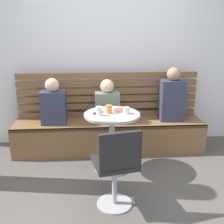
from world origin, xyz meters
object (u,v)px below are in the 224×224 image
object	(u,v)px
person_child_middle	(107,103)
person_adult	(172,97)
booth_bench	(109,136)
cup_glass_short	(126,110)
plate_small	(121,110)
cafe_table	(112,131)
cup_tumbler_orange	(109,109)
cup_water_clear	(99,111)
white_chair	(116,166)
phone_on_table	(98,113)
person_child_left	(53,104)

from	to	relation	value
person_child_middle	person_adult	bearing A→B (deg)	0.55
booth_bench	cup_glass_short	size ratio (longest dim) A/B	33.75
cup_glass_short	plate_small	distance (m)	0.14
booth_bench	cafe_table	size ratio (longest dim) A/B	3.65
person_child_middle	cup_tumbler_orange	world-z (taller)	person_child_middle
person_child_middle	cup_water_clear	bearing A→B (deg)	-102.02
person_child_middle	cup_water_clear	distance (m)	0.66
cup_glass_short	white_chair	bearing A→B (deg)	-103.53
person_adult	cup_tumbler_orange	size ratio (longest dim) A/B	7.64
white_chair	person_child_middle	distance (m)	1.41
booth_bench	cup_tumbler_orange	xyz separation A→B (m)	(-0.04, -0.55, 0.57)
cup_water_clear	phone_on_table	world-z (taller)	cup_water_clear
cafe_table	plate_small	distance (m)	0.28
white_chair	cup_glass_short	bearing A→B (deg)	76.47
person_adult	cup_tumbler_orange	world-z (taller)	person_adult
white_chair	cup_water_clear	size ratio (longest dim) A/B	7.73
cup_glass_short	phone_on_table	bearing A→B (deg)	171.77
person_child_middle	plate_small	world-z (taller)	person_child_middle
cup_water_clear	phone_on_table	size ratio (longest dim) A/B	0.79
cup_tumbler_orange	cup_water_clear	distance (m)	0.15
phone_on_table	booth_bench	bearing A→B (deg)	-76.10
booth_bench	cup_tumbler_orange	world-z (taller)	cup_tumbler_orange
cafe_table	cup_glass_short	size ratio (longest dim) A/B	9.25
cup_tumbler_orange	phone_on_table	bearing A→B (deg)	175.83
booth_bench	cup_glass_short	world-z (taller)	cup_glass_short
cafe_table	person_adult	distance (m)	1.11
phone_on_table	white_chair	bearing A→B (deg)	131.60
person_adult	cup_water_clear	bearing A→B (deg)	-148.62
cup_glass_short	person_adult	bearing A→B (deg)	39.38
plate_small	cafe_table	bearing A→B (deg)	-136.39
person_child_left	phone_on_table	xyz separation A→B (m)	(0.60, -0.53, 0.02)
cafe_table	booth_bench	bearing A→B (deg)	89.47
person_adult	white_chair	bearing A→B (deg)	-123.56
booth_bench	cup_water_clear	distance (m)	0.87
booth_bench	plate_small	xyz separation A→B (m)	(0.11, -0.46, 0.52)
person_child_left	cup_water_clear	world-z (taller)	person_child_left
person_child_left	plate_small	distance (m)	1.00
cup_water_clear	phone_on_table	distance (m)	0.11
booth_bench	person_child_left	world-z (taller)	person_child_left
cup_glass_short	cup_water_clear	size ratio (longest dim) A/B	0.73
cafe_table	white_chair	distance (m)	0.81
white_chair	cup_glass_short	xyz separation A→B (m)	(0.19, 0.79, 0.32)
cafe_table	plate_small	world-z (taller)	plate_small
person_child_middle	white_chair	bearing A→B (deg)	-89.87
person_adult	cup_glass_short	world-z (taller)	person_adult
person_child_middle	plate_small	distance (m)	0.49
person_child_middle	cafe_table	bearing A→B (deg)	-87.69
plate_small	phone_on_table	distance (m)	0.30
cup_water_clear	booth_bench	bearing A→B (deg)	75.34
white_chair	cafe_table	bearing A→B (deg)	88.58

